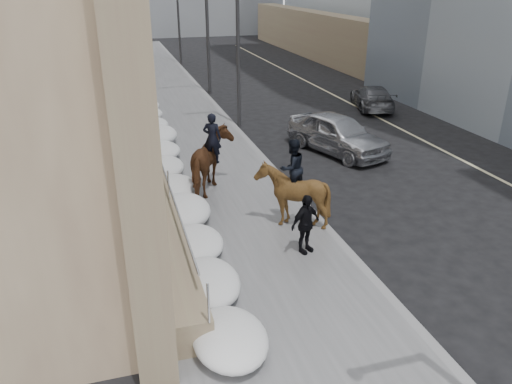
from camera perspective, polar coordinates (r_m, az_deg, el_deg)
ground at (r=12.38m, az=1.28°, el=-11.01°), size 140.00×140.00×0.00m
sidewalk at (r=21.13m, az=-6.87°, el=4.13°), size 5.00×80.00×0.12m
curb at (r=21.67m, az=-0.01°, el=4.81°), size 0.24×80.00×0.12m
lane_line at (r=24.96m, az=17.74°, el=6.08°), size 0.15×70.00×0.01m
far_podium at (r=27.57m, az=27.14°, el=10.51°), size 2.00×80.00×4.00m
streetlight_mid at (r=24.54m, az=-2.47°, el=17.81°), size 1.71×0.24×8.00m
streetlight_far at (r=44.17m, az=-9.14°, el=20.09°), size 1.71×0.24×8.00m
traffic_signal at (r=32.27m, az=-7.26°, el=17.99°), size 4.10×0.22×6.00m
snow_bank at (r=19.06m, az=-10.16°, el=3.06°), size 1.70×18.10×0.76m
mounted_horse_left at (r=17.04m, az=-5.14°, el=3.61°), size 2.10×2.76×2.72m
mounted_horse_right at (r=14.65m, az=4.14°, el=0.16°), size 2.10×2.22×2.64m
pedestrian at (r=13.33m, az=5.67°, el=-3.66°), size 1.05×0.75×1.66m
car_silver at (r=21.63m, az=9.30°, el=6.62°), size 3.49×5.30×1.68m
car_grey at (r=29.58m, az=13.14°, el=10.51°), size 2.99×4.86×1.31m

